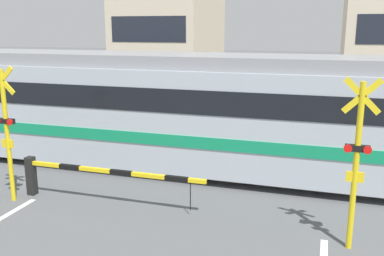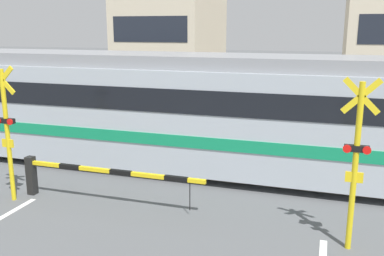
{
  "view_description": "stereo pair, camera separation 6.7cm",
  "coord_description": "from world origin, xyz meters",
  "px_view_note": "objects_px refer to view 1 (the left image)",
  "views": [
    {
      "loc": [
        3.28,
        -0.57,
        4.18
      ],
      "look_at": [
        0.0,
        9.87,
        1.6
      ],
      "focal_mm": 40.0,
      "sensor_mm": 36.0,
      "label": 1
    },
    {
      "loc": [
        3.34,
        -0.55,
        4.18
      ],
      "look_at": [
        0.0,
        9.87,
        1.6
      ],
      "focal_mm": 40.0,
      "sensor_mm": 36.0,
      "label": 2
    }
  ],
  "objects_px": {
    "crossing_barrier_near": "(79,174)",
    "commuter_train": "(60,102)",
    "crossing_barrier_far": "(294,130)",
    "pedestrian": "(246,109)",
    "crossing_signal_right": "(357,157)",
    "crossing_signal_left": "(7,128)"
  },
  "relations": [
    {
      "from": "crossing_signal_right",
      "to": "crossing_barrier_near",
      "type": "bearing_deg",
      "value": 175.71
    },
    {
      "from": "commuter_train",
      "to": "pedestrian",
      "type": "bearing_deg",
      "value": 46.74
    },
    {
      "from": "crossing_barrier_near",
      "to": "crossing_barrier_far",
      "type": "relative_size",
      "value": 1.0
    },
    {
      "from": "crossing_barrier_near",
      "to": "crossing_signal_left",
      "type": "relative_size",
      "value": 1.42
    },
    {
      "from": "pedestrian",
      "to": "crossing_signal_right",
      "type": "bearing_deg",
      "value": -67.58
    },
    {
      "from": "crossing_barrier_near",
      "to": "commuter_train",
      "type": "bearing_deg",
      "value": 129.21
    },
    {
      "from": "crossing_barrier_far",
      "to": "pedestrian",
      "type": "relative_size",
      "value": 2.91
    },
    {
      "from": "commuter_train",
      "to": "crossing_signal_right",
      "type": "xyz_separation_m",
      "value": [
        8.79,
        -3.6,
        -0.0
      ]
    },
    {
      "from": "crossing_barrier_far",
      "to": "crossing_signal_left",
      "type": "bearing_deg",
      "value": -132.88
    },
    {
      "from": "crossing_signal_left",
      "to": "pedestrian",
      "type": "distance_m",
      "value": 9.94
    },
    {
      "from": "crossing_barrier_near",
      "to": "crossing_signal_right",
      "type": "bearing_deg",
      "value": -4.29
    },
    {
      "from": "pedestrian",
      "to": "crossing_signal_left",
      "type": "bearing_deg",
      "value": -114.64
    },
    {
      "from": "crossing_barrier_far",
      "to": "pedestrian",
      "type": "distance_m",
      "value": 3.11
    },
    {
      "from": "crossing_barrier_near",
      "to": "crossing_barrier_far",
      "type": "bearing_deg",
      "value": 53.42
    },
    {
      "from": "crossing_signal_right",
      "to": "crossing_signal_left",
      "type": "bearing_deg",
      "value": 180.0
    },
    {
      "from": "commuter_train",
      "to": "crossing_signal_left",
      "type": "distance_m",
      "value": 3.72
    },
    {
      "from": "crossing_barrier_near",
      "to": "crossing_signal_left",
      "type": "bearing_deg",
      "value": -163.71
    },
    {
      "from": "crossing_barrier_near",
      "to": "crossing_signal_right",
      "type": "distance_m",
      "value": 6.36
    },
    {
      "from": "pedestrian",
      "to": "crossing_barrier_far",
      "type": "bearing_deg",
      "value": -47.18
    },
    {
      "from": "commuter_train",
      "to": "crossing_barrier_near",
      "type": "distance_m",
      "value": 4.19
    },
    {
      "from": "commuter_train",
      "to": "crossing_signal_left",
      "type": "xyz_separation_m",
      "value": [
        0.95,
        -3.6,
        -0.0
      ]
    },
    {
      "from": "commuter_train",
      "to": "crossing_barrier_near",
      "type": "bearing_deg",
      "value": -50.79
    }
  ]
}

